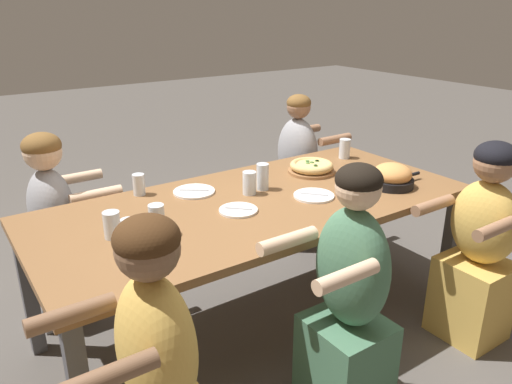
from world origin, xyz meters
name	(u,v)px	position (x,y,z in m)	size (l,w,h in m)	color
ground_plane	(256,323)	(0.00, 0.00, 0.00)	(18.00, 18.00, 0.00)	#514C47
dining_table	(256,213)	(0.00, 0.00, 0.70)	(2.30, 1.04, 0.77)	brown
pizza_board_main	(311,167)	(0.54, 0.19, 0.80)	(0.28, 0.28, 0.07)	#996B42
skillet_bowl	(392,177)	(0.76, -0.25, 0.82)	(0.36, 0.25, 0.13)	black
empty_plate_a	(314,196)	(0.29, -0.13, 0.77)	(0.22, 0.22, 0.02)	white
empty_plate_b	(194,191)	(-0.21, 0.29, 0.77)	(0.23, 0.23, 0.02)	white
empty_plate_c	(238,210)	(-0.15, -0.06, 0.77)	(0.19, 0.19, 0.02)	white
drinking_glass_a	(157,222)	(-0.59, -0.09, 0.83)	(0.07, 0.07, 0.14)	silver
drinking_glass_b	(345,150)	(0.92, 0.30, 0.82)	(0.07, 0.07, 0.13)	silver
drinking_glass_c	(249,184)	(0.03, 0.10, 0.82)	(0.07, 0.07, 0.13)	silver
drinking_glass_d	(352,188)	(0.46, -0.24, 0.81)	(0.07, 0.07, 0.10)	silver
drinking_glass_e	(263,177)	(0.13, 0.12, 0.84)	(0.07, 0.07, 0.15)	silver
drinking_glass_f	(112,226)	(-0.77, 0.00, 0.82)	(0.08, 0.08, 0.12)	silver
drinking_glass_g	(129,234)	(-0.74, -0.14, 0.83)	(0.06, 0.06, 0.13)	silver
drinking_glass_h	(139,186)	(-0.47, 0.43, 0.82)	(0.06, 0.06, 0.12)	silver
drinking_glass_i	(147,254)	(-0.74, -0.33, 0.82)	(0.07, 0.07, 0.12)	silver
diner_near_center	(348,307)	(-0.03, -0.74, 0.53)	(0.51, 0.40, 1.17)	#477556
diner_far_right	(297,177)	(0.88, 0.74, 0.51)	(0.51, 0.40, 1.13)	#99999E
diner_far_left	(56,235)	(-0.87, 0.74, 0.51)	(0.51, 0.40, 1.10)	#99999E
diner_near_right	(479,251)	(0.92, -0.74, 0.52)	(0.51, 0.40, 1.11)	gold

